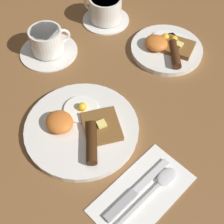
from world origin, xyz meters
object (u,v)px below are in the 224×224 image
(breakfast_plate_near, at_px, (82,127))
(spoon, at_px, (161,182))
(teacup_far, at_px, (105,10))
(breakfast_plate_far, at_px, (167,48))
(teacup_near, at_px, (47,43))
(knife, at_px, (135,192))

(breakfast_plate_near, relative_size, spoon, 1.54)
(breakfast_plate_near, relative_size, teacup_far, 1.83)
(breakfast_plate_far, xyz_separation_m, teacup_far, (-0.22, -0.03, 0.02))
(teacup_near, height_order, spoon, teacup_near)
(knife, bearing_deg, breakfast_plate_far, 31.31)
(breakfast_plate_near, height_order, teacup_near, teacup_near)
(teacup_near, distance_m, teacup_far, 0.22)
(teacup_far, bearing_deg, teacup_near, -90.11)
(teacup_near, height_order, knife, teacup_near)
(teacup_near, bearing_deg, teacup_far, 89.89)
(breakfast_plate_near, relative_size, knife, 1.46)
(breakfast_plate_far, distance_m, teacup_far, 0.23)
(breakfast_plate_far, relative_size, teacup_far, 1.40)
(breakfast_plate_near, height_order, teacup_far, teacup_far)
(knife, relative_size, spoon, 1.05)
(breakfast_plate_near, height_order, knife, breakfast_plate_near)
(breakfast_plate_far, distance_m, knife, 0.44)
(teacup_far, xyz_separation_m, knife, (0.47, -0.34, -0.03))
(knife, bearing_deg, teacup_near, 73.86)
(breakfast_plate_near, xyz_separation_m, knife, (0.19, -0.02, -0.00))
(breakfast_plate_near, distance_m, teacup_far, 0.42)
(spoon, bearing_deg, teacup_near, 81.03)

